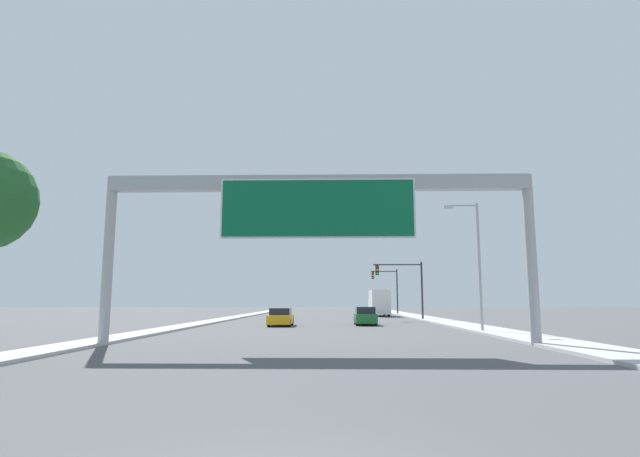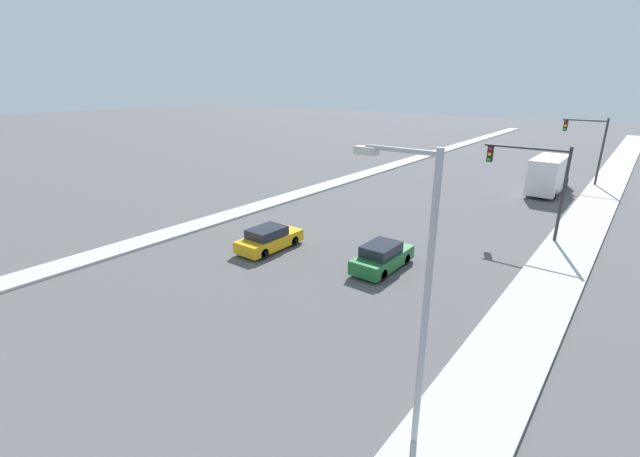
{
  "view_description": "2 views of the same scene",
  "coord_description": "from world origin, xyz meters",
  "px_view_note": "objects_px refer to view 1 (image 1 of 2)",
  "views": [
    {
      "loc": [
        0.62,
        -5.35,
        2.05
      ],
      "look_at": [
        0.0,
        22.67,
        6.1
      ],
      "focal_mm": 28.0,
      "sensor_mm": 36.0,
      "label": 1
    },
    {
      "loc": [
        14.09,
        18.27,
        9.87
      ],
      "look_at": [
        -0.44,
        37.04,
        1.68
      ],
      "focal_mm": 24.0,
      "sensor_mm": 36.0,
      "label": 2
    }
  ],
  "objects_px": {
    "truck_box_primary": "(379,303)",
    "street_lamp_right": "(475,256)",
    "car_far_left": "(365,316)",
    "sign_gantry": "(318,207)",
    "traffic_light_mid_block": "(389,284)",
    "traffic_light_near_intersection": "(406,280)",
    "car_far_center": "(281,317)"
  },
  "relations": [
    {
      "from": "truck_box_primary",
      "to": "street_lamp_right",
      "type": "relative_size",
      "value": 0.96
    },
    {
      "from": "car_far_left",
      "to": "street_lamp_right",
      "type": "bearing_deg",
      "value": -56.79
    },
    {
      "from": "traffic_light_mid_block",
      "to": "street_lamp_right",
      "type": "relative_size",
      "value": 0.77
    },
    {
      "from": "street_lamp_right",
      "to": "car_far_left",
      "type": "bearing_deg",
      "value": 123.21
    },
    {
      "from": "car_far_center",
      "to": "traffic_light_near_intersection",
      "type": "distance_m",
      "value": 17.47
    },
    {
      "from": "traffic_light_near_intersection",
      "to": "street_lamp_right",
      "type": "distance_m",
      "value": 20.57
    },
    {
      "from": "car_far_center",
      "to": "car_far_left",
      "type": "bearing_deg",
      "value": 13.63
    },
    {
      "from": "street_lamp_right",
      "to": "truck_box_primary",
      "type": "bearing_deg",
      "value": 95.08
    },
    {
      "from": "car_far_left",
      "to": "street_lamp_right",
      "type": "height_order",
      "value": "street_lamp_right"
    },
    {
      "from": "traffic_light_near_intersection",
      "to": "traffic_light_mid_block",
      "type": "distance_m",
      "value": 20.01
    },
    {
      "from": "traffic_light_mid_block",
      "to": "street_lamp_right",
      "type": "distance_m",
      "value": 40.51
    },
    {
      "from": "sign_gantry",
      "to": "car_far_left",
      "type": "distance_m",
      "value": 20.78
    },
    {
      "from": "car_far_center",
      "to": "street_lamp_right",
      "type": "height_order",
      "value": "street_lamp_right"
    },
    {
      "from": "car_far_left",
      "to": "street_lamp_right",
      "type": "xyz_separation_m",
      "value": [
        6.58,
        -10.05,
        4.26
      ]
    },
    {
      "from": "sign_gantry",
      "to": "traffic_light_mid_block",
      "type": "relative_size",
      "value": 3.11
    },
    {
      "from": "car_far_center",
      "to": "truck_box_primary",
      "type": "height_order",
      "value": "truck_box_primary"
    },
    {
      "from": "car_far_left",
      "to": "car_far_center",
      "type": "relative_size",
      "value": 0.98
    },
    {
      "from": "street_lamp_right",
      "to": "sign_gantry",
      "type": "bearing_deg",
      "value": -136.35
    },
    {
      "from": "sign_gantry",
      "to": "street_lamp_right",
      "type": "height_order",
      "value": "street_lamp_right"
    },
    {
      "from": "sign_gantry",
      "to": "car_far_left",
      "type": "height_order",
      "value": "sign_gantry"
    },
    {
      "from": "car_far_left",
      "to": "truck_box_primary",
      "type": "bearing_deg",
      "value": 81.9
    },
    {
      "from": "sign_gantry",
      "to": "truck_box_primary",
      "type": "bearing_deg",
      "value": 81.01
    },
    {
      "from": "car_far_left",
      "to": "car_far_center",
      "type": "xyz_separation_m",
      "value": [
        -7.0,
        -1.7,
        -0.03
      ]
    },
    {
      "from": "car_far_center",
      "to": "traffic_light_near_intersection",
      "type": "height_order",
      "value": "traffic_light_near_intersection"
    },
    {
      "from": "car_far_left",
      "to": "car_far_center",
      "type": "bearing_deg",
      "value": -166.37
    },
    {
      "from": "traffic_light_mid_block",
      "to": "street_lamp_right",
      "type": "bearing_deg",
      "value": -88.58
    },
    {
      "from": "traffic_light_near_intersection",
      "to": "traffic_light_mid_block",
      "type": "relative_size",
      "value": 0.94
    },
    {
      "from": "truck_box_primary",
      "to": "street_lamp_right",
      "type": "bearing_deg",
      "value": -84.92
    },
    {
      "from": "truck_box_primary",
      "to": "traffic_light_near_intersection",
      "type": "xyz_separation_m",
      "value": [
        1.56,
        -14.14,
        2.49
      ]
    },
    {
      "from": "car_far_center",
      "to": "traffic_light_mid_block",
      "type": "distance_m",
      "value": 34.71
    },
    {
      "from": "truck_box_primary",
      "to": "street_lamp_right",
      "type": "height_order",
      "value": "street_lamp_right"
    },
    {
      "from": "traffic_light_near_intersection",
      "to": "street_lamp_right",
      "type": "relative_size",
      "value": 0.72
    }
  ]
}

